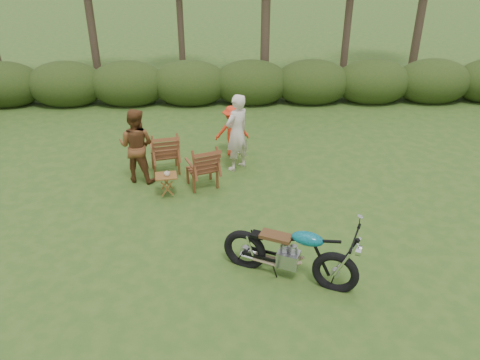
{
  "coord_description": "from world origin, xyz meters",
  "views": [
    {
      "loc": [
        -0.78,
        -5.97,
        4.94
      ],
      "look_at": [
        -0.57,
        1.7,
        0.9
      ],
      "focal_mm": 35.0,
      "sensor_mm": 36.0,
      "label": 1
    }
  ],
  "objects_px": {
    "side_table": "(167,185)",
    "lawn_chair_right": "(203,186)",
    "lawn_chair_left": "(166,171)",
    "adult_b": "(140,179)",
    "motorcycle": "(287,276)",
    "cup": "(167,174)",
    "child": "(232,155)",
    "adult_a": "(237,168)"
  },
  "relations": [
    {
      "from": "lawn_chair_right",
      "to": "cup",
      "type": "height_order",
      "value": "cup"
    },
    {
      "from": "cup",
      "to": "adult_b",
      "type": "distance_m",
      "value": 1.18
    },
    {
      "from": "lawn_chair_left",
      "to": "side_table",
      "type": "relative_size",
      "value": 2.14
    },
    {
      "from": "adult_b",
      "to": "lawn_chair_right",
      "type": "bearing_deg",
      "value": -178.85
    },
    {
      "from": "adult_b",
      "to": "lawn_chair_left",
      "type": "bearing_deg",
      "value": -129.73
    },
    {
      "from": "motorcycle",
      "to": "adult_b",
      "type": "relative_size",
      "value": 1.27
    },
    {
      "from": "child",
      "to": "motorcycle",
      "type": "bearing_deg",
      "value": 93.22
    },
    {
      "from": "lawn_chair_left",
      "to": "cup",
      "type": "xyz_separation_m",
      "value": [
        0.18,
        -1.16,
        0.52
      ]
    },
    {
      "from": "motorcycle",
      "to": "adult_b",
      "type": "bearing_deg",
      "value": 154.84
    },
    {
      "from": "motorcycle",
      "to": "adult_b",
      "type": "xyz_separation_m",
      "value": [
        -2.95,
        3.47,
        0.0
      ]
    },
    {
      "from": "side_table",
      "to": "adult_a",
      "type": "height_order",
      "value": "adult_a"
    },
    {
      "from": "motorcycle",
      "to": "child",
      "type": "relative_size",
      "value": 1.65
    },
    {
      "from": "side_table",
      "to": "lawn_chair_right",
      "type": "bearing_deg",
      "value": 28.22
    },
    {
      "from": "lawn_chair_right",
      "to": "motorcycle",
      "type": "bearing_deg",
      "value": 94.5
    },
    {
      "from": "adult_b",
      "to": "adult_a",
      "type": "bearing_deg",
      "value": -152.41
    },
    {
      "from": "lawn_chair_left",
      "to": "adult_b",
      "type": "bearing_deg",
      "value": 22.14
    },
    {
      "from": "lawn_chair_right",
      "to": "lawn_chair_left",
      "type": "xyz_separation_m",
      "value": [
        -0.89,
        0.74,
        0.0
      ]
    },
    {
      "from": "lawn_chair_left",
      "to": "cup",
      "type": "distance_m",
      "value": 1.29
    },
    {
      "from": "motorcycle",
      "to": "side_table",
      "type": "relative_size",
      "value": 4.46
    },
    {
      "from": "lawn_chair_right",
      "to": "lawn_chair_left",
      "type": "relative_size",
      "value": 0.97
    },
    {
      "from": "adult_a",
      "to": "child",
      "type": "xyz_separation_m",
      "value": [
        -0.1,
        0.78,
        0.0
      ]
    },
    {
      "from": "adult_a",
      "to": "adult_b",
      "type": "relative_size",
      "value": 1.08
    },
    {
      "from": "adult_a",
      "to": "adult_b",
      "type": "distance_m",
      "value": 2.27
    },
    {
      "from": "lawn_chair_right",
      "to": "lawn_chair_left",
      "type": "distance_m",
      "value": 1.15
    },
    {
      "from": "lawn_chair_left",
      "to": "side_table",
      "type": "distance_m",
      "value": 1.16
    },
    {
      "from": "lawn_chair_right",
      "to": "child",
      "type": "bearing_deg",
      "value": -133.91
    },
    {
      "from": "motorcycle",
      "to": "side_table",
      "type": "bearing_deg",
      "value": 153.88
    },
    {
      "from": "adult_b",
      "to": "child",
      "type": "distance_m",
      "value": 2.48
    },
    {
      "from": "motorcycle",
      "to": "lawn_chair_right",
      "type": "relative_size",
      "value": 2.16
    },
    {
      "from": "lawn_chair_left",
      "to": "adult_b",
      "type": "distance_m",
      "value": 0.68
    },
    {
      "from": "lawn_chair_right",
      "to": "cup",
      "type": "distance_m",
      "value": 0.98
    },
    {
      "from": "lawn_chair_right",
      "to": "adult_b",
      "type": "bearing_deg",
      "value": -34.68
    },
    {
      "from": "motorcycle",
      "to": "adult_b",
      "type": "distance_m",
      "value": 4.56
    },
    {
      "from": "lawn_chair_right",
      "to": "lawn_chair_left",
      "type": "bearing_deg",
      "value": -61.04
    },
    {
      "from": "side_table",
      "to": "adult_a",
      "type": "relative_size",
      "value": 0.26
    },
    {
      "from": "lawn_chair_left",
      "to": "adult_b",
      "type": "height_order",
      "value": "adult_b"
    },
    {
      "from": "cup",
      "to": "child",
      "type": "bearing_deg",
      "value": 56.12
    },
    {
      "from": "side_table",
      "to": "child",
      "type": "bearing_deg",
      "value": 55.17
    },
    {
      "from": "lawn_chair_right",
      "to": "adult_b",
      "type": "relative_size",
      "value": 0.59
    },
    {
      "from": "motorcycle",
      "to": "cup",
      "type": "xyz_separation_m",
      "value": [
        -2.22,
        2.71,
        0.52
      ]
    },
    {
      "from": "adult_a",
      "to": "child",
      "type": "height_order",
      "value": "adult_a"
    },
    {
      "from": "motorcycle",
      "to": "lawn_chair_left",
      "type": "distance_m",
      "value": 4.55
    }
  ]
}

